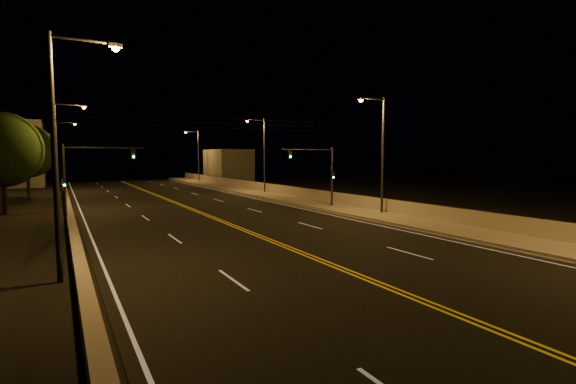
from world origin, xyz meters
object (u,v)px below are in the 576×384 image
tree_0 (2,150)px  traffic_signal_left (83,174)px  streetlight_6 (59,151)px  streetlight_5 (60,149)px  traffic_signal_right (322,170)px  streetlight_4 (62,140)px  tree_2 (27,151)px  streetlight_2 (262,151)px  streetlight_3 (197,153)px  streetlight_1 (380,148)px

tree_0 → traffic_signal_left: bearing=-62.7°
streetlight_6 → tree_0: (-4.09, -20.23, -0.08)m
streetlight_5 → traffic_signal_right: 21.95m
streetlight_4 → streetlight_5: (0.00, 22.09, 0.00)m
streetlight_4 → tree_2: size_ratio=1.09×
streetlight_2 → streetlight_4: (-21.44, -28.27, 0.00)m
traffic_signal_left → tree_2: tree_2 is taller
streetlight_5 → streetlight_6: bearing=90.0°
streetlight_5 → tree_0: (-4.09, 1.00, -0.08)m
traffic_signal_left → tree_0: size_ratio=0.66×
streetlight_3 → streetlight_5: bearing=-122.8°
streetlight_4 → tree_0: streetlight_4 is taller
streetlight_2 → streetlight_4: bearing=-127.2°
streetlight_1 → traffic_signal_right: streetlight_1 is taller
traffic_signal_left → streetlight_4: bearing=-95.3°
streetlight_2 → streetlight_3: size_ratio=1.00×
streetlight_2 → traffic_signal_right: (-1.60, -15.41, -1.75)m
streetlight_6 → traffic_signal_right: bearing=-56.9°
streetlight_5 → streetlight_6: 21.23m
streetlight_5 → traffic_signal_right: (19.84, -9.22, -1.75)m
traffic_signal_right → streetlight_2: bearing=84.1°
streetlight_5 → traffic_signal_left: size_ratio=1.67×
streetlight_4 → tree_0: bearing=100.0°
tree_2 → streetlight_3: bearing=34.1°
streetlight_6 → streetlight_5: bearing=-90.0°
streetlight_2 → traffic_signal_left: 25.50m
streetlight_1 → streetlight_3: same height
streetlight_3 → traffic_signal_right: 42.53m
traffic_signal_right → tree_2: bearing=131.9°
streetlight_6 → streetlight_2: bearing=-35.1°
streetlight_2 → streetlight_3: bearing=90.0°
streetlight_4 → streetlight_5: 22.09m
streetlight_5 → tree_2: (-3.26, 16.52, -0.02)m
streetlight_1 → tree_0: (-25.53, 15.83, -0.08)m
streetlight_5 → streetlight_1: bearing=-34.7°
streetlight_6 → tree_2: size_ratio=1.09×
streetlight_6 → tree_0: bearing=-101.4°
streetlight_2 → traffic_signal_left: bearing=-142.7°
streetlight_6 → traffic_signal_left: (1.20, -30.45, -1.75)m
traffic_signal_left → tree_0: (-5.29, 10.22, 1.68)m
streetlight_1 → streetlight_4: (-21.44, -7.26, 0.00)m
streetlight_5 → tree_0: size_ratio=1.11×
tree_0 → tree_2: 15.54m
streetlight_2 → tree_2: (-24.70, 10.33, -0.02)m
streetlight_4 → tree_2: 38.74m
traffic_signal_left → tree_2: (-4.46, 25.74, 1.73)m
streetlight_5 → traffic_signal_right: streetlight_5 is taller
streetlight_2 → traffic_signal_right: 15.59m
streetlight_4 → tree_0: 23.45m
streetlight_2 → tree_2: bearing=157.3°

